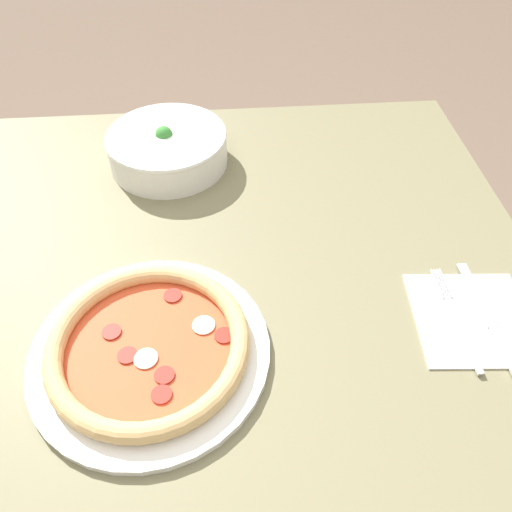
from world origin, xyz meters
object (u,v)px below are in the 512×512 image
at_px(knife, 489,321).
at_px(pizza, 149,347).
at_px(fork, 457,319).
at_px(bowl, 168,147).

bearing_deg(knife, pizza, 91.43).
relative_size(pizza, fork, 1.77).
relative_size(fork, knife, 0.91).
xyz_separation_m(bowl, fork, (0.42, -0.41, -0.03)).
bearing_deg(fork, knife, -98.75).
distance_m(fork, knife, 0.05).
relative_size(bowl, knife, 1.12).
height_order(bowl, knife, bowl).
bearing_deg(pizza, knife, 1.62).
bearing_deg(bowl, knife, -41.93).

